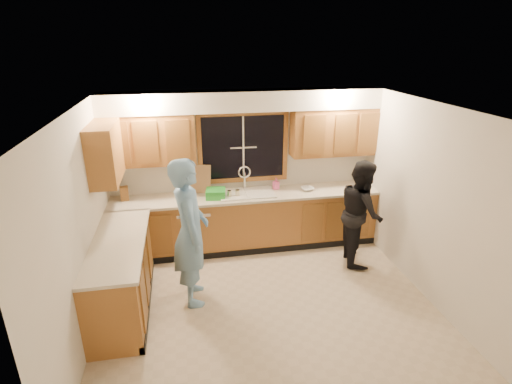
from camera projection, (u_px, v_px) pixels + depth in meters
floor at (268, 305)px, 5.14m from camera, size 4.20×4.20×0.00m
ceiling at (270, 110)px, 4.24m from camera, size 4.20×4.20×0.00m
wall_back at (243, 168)px, 6.43m from camera, size 4.20×0.00×4.20m
wall_left at (80, 232)px, 4.32m from camera, size 0.00×3.80×3.80m
wall_right at (430, 204)px, 5.05m from camera, size 0.00×3.80×3.80m
base_cabinets_back at (247, 222)px, 6.45m from camera, size 4.20×0.60×0.88m
base_cabinets_left at (122, 275)px, 4.99m from camera, size 0.60×1.90×0.88m
countertop_back at (247, 196)px, 6.27m from camera, size 4.20×0.63×0.04m
countertop_left at (118, 243)px, 4.83m from camera, size 0.63×1.90×0.04m
upper_cabinets_left at (148, 140)px, 5.82m from camera, size 1.35×0.33×0.75m
upper_cabinets_right at (333, 132)px, 6.32m from camera, size 1.35×0.33×0.75m
upper_cabinets_return at (105, 153)px, 5.17m from camera, size 0.33×0.90×0.75m
soffit at (244, 101)px, 5.87m from camera, size 4.20×0.35×0.30m
window_frame at (243, 147)px, 6.29m from camera, size 1.44×0.03×1.14m
sink at (247, 197)px, 6.30m from camera, size 0.86×0.52×0.57m
dishwasher at (194, 228)px, 6.30m from camera, size 0.60×0.56×0.82m
stove at (115, 302)px, 4.46m from camera, size 0.58×0.75×0.90m
man at (190, 232)px, 4.95m from camera, size 0.49×0.72×1.92m
woman at (361, 212)px, 5.91m from camera, size 0.73×0.87×1.60m
knife_block at (124, 194)px, 6.00m from camera, size 0.13×0.12×0.22m
cutting_board at (200, 179)px, 6.27m from camera, size 0.35×0.20×0.44m
dish_crate at (216, 194)px, 6.11m from camera, size 0.33×0.31×0.14m
soap_bottle at (276, 184)px, 6.45m from camera, size 0.10×0.11×0.18m
bowl at (307, 189)px, 6.42m from camera, size 0.23×0.23×0.05m
can_left at (229, 194)px, 6.12m from camera, size 0.08×0.08×0.12m
can_right at (238, 193)px, 6.14m from camera, size 0.07×0.07×0.12m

